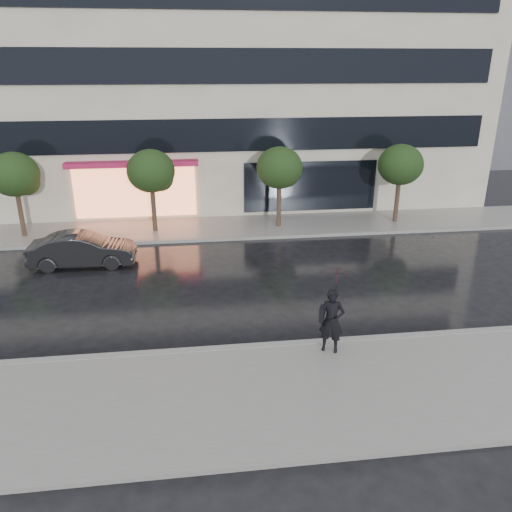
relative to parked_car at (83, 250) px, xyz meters
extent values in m
plane|color=black|center=(5.59, -6.14, -0.68)|extent=(120.00, 120.00, 0.00)
cube|color=slate|center=(5.59, -9.39, -0.62)|extent=(60.00, 4.50, 0.12)
cube|color=slate|center=(5.59, 4.11, -0.62)|extent=(60.00, 3.50, 0.12)
cube|color=gray|center=(5.59, -7.14, -0.61)|extent=(60.00, 0.25, 0.14)
cube|color=gray|center=(5.59, 2.36, -0.61)|extent=(60.00, 0.25, 0.14)
cube|color=beige|center=(5.59, 11.86, 8.32)|extent=(30.00, 12.00, 18.00)
cube|color=black|center=(5.59, 5.80, 3.62)|extent=(28.00, 0.12, 1.60)
cube|color=black|center=(5.59, 5.80, 6.82)|extent=(28.00, 0.12, 1.60)
cube|color=#FF8C59|center=(1.59, 5.78, 0.92)|extent=(6.00, 0.10, 2.60)
cube|color=#A91A47|center=(1.59, 5.45, 2.37)|extent=(6.40, 0.70, 0.25)
cube|color=black|center=(10.59, 5.80, 0.92)|extent=(7.00, 0.10, 2.60)
cylinder|color=#33261C|center=(-3.41, 3.86, 0.42)|extent=(0.22, 0.22, 2.20)
ellipsoid|color=black|center=(-3.41, 3.86, 2.32)|extent=(2.20, 2.20, 1.98)
sphere|color=black|center=(-3.01, 4.06, 1.92)|extent=(1.20, 1.20, 1.20)
cylinder|color=#33261C|center=(2.59, 3.86, 0.42)|extent=(0.22, 0.22, 2.20)
ellipsoid|color=black|center=(2.59, 3.86, 2.32)|extent=(2.20, 2.20, 1.98)
sphere|color=black|center=(2.99, 4.06, 1.92)|extent=(1.20, 1.20, 1.20)
cylinder|color=#33261C|center=(8.59, 3.86, 0.42)|extent=(0.22, 0.22, 2.20)
ellipsoid|color=black|center=(8.59, 3.86, 2.32)|extent=(2.20, 2.20, 1.98)
sphere|color=black|center=(8.99, 4.06, 1.92)|extent=(1.20, 1.20, 1.20)
cylinder|color=#33261C|center=(14.59, 3.86, 0.42)|extent=(0.22, 0.22, 2.20)
ellipsoid|color=black|center=(14.59, 3.86, 2.32)|extent=(2.20, 2.20, 1.98)
sphere|color=black|center=(14.99, 4.06, 1.92)|extent=(1.20, 1.20, 1.20)
imported|color=black|center=(0.00, 0.00, 0.00)|extent=(4.12, 1.46, 1.36)
imported|color=black|center=(8.09, -7.64, 0.37)|extent=(0.79, 0.66, 1.85)
imported|color=#3F0B1A|center=(8.14, -7.66, 1.53)|extent=(1.20, 1.21, 0.84)
cylinder|color=black|center=(8.14, -7.66, 1.05)|extent=(0.02, 0.02, 0.93)
cube|color=black|center=(7.81, -7.60, 0.59)|extent=(0.24, 0.37, 0.40)
camera|label=1|loc=(4.50, -19.34, 6.94)|focal=35.00mm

